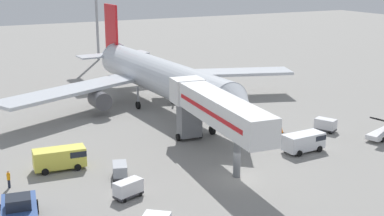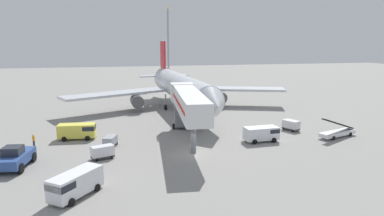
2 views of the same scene
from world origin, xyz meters
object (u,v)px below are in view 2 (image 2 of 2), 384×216
object	(u,v)px
pushback_tug	(14,158)
service_van_far_right	(75,183)
baggage_cart_mid_right	(103,152)
baggage_cart_outer_left	(110,141)
apron_light_mast	(168,30)
service_van_rear_left	(262,133)
jet_bridge	(188,102)
service_van_near_center	(78,131)
airplane_at_gate	(180,87)
belt_loader_truck	(337,132)
safety_cone_alpha	(255,127)
baggage_cart_mid_left	(291,125)
ground_crew_worker_foreground	(34,140)

from	to	relation	value
pushback_tug	service_van_far_right	size ratio (longest dim) A/B	1.10
service_van_far_right	baggage_cart_mid_right	bearing A→B (deg)	77.95
baggage_cart_outer_left	apron_light_mast	size ratio (longest dim) A/B	0.11
pushback_tug	baggage_cart_mid_right	distance (m)	9.34
pushback_tug	service_van_rear_left	distance (m)	30.82
service_van_far_right	pushback_tug	bearing A→B (deg)	128.73
pushback_tug	service_van_far_right	xyz separation A→B (m)	(7.19, -8.96, 0.11)
jet_bridge	service_van_near_center	xyz separation A→B (m)	(-15.02, 3.94, -4.13)
airplane_at_gate	belt_loader_truck	distance (m)	31.11
jet_bridge	service_van_rear_left	distance (m)	11.15
baggage_cart_mid_right	safety_cone_alpha	xyz separation A→B (m)	(23.16, 9.08, -0.51)
airplane_at_gate	baggage_cart_outer_left	distance (m)	26.38
belt_loader_truck	baggage_cart_mid_right	world-z (taller)	belt_loader_truck
airplane_at_gate	apron_light_mast	bearing A→B (deg)	84.16
airplane_at_gate	apron_light_mast	world-z (taller)	apron_light_mast
baggage_cart_mid_left	safety_cone_alpha	xyz separation A→B (m)	(-5.05, 2.06, -0.51)
belt_loader_truck	apron_light_mast	size ratio (longest dim) A/B	0.27
airplane_at_gate	service_van_far_right	world-z (taller)	airplane_at_gate
service_van_far_right	baggage_cart_outer_left	world-z (taller)	service_van_far_right
jet_bridge	service_van_near_center	bearing A→B (deg)	165.30
service_van_near_center	baggage_cart_outer_left	bearing A→B (deg)	-46.91
ground_crew_worker_foreground	jet_bridge	bearing A→B (deg)	-4.32
pushback_tug	safety_cone_alpha	world-z (taller)	pushback_tug
service_van_far_right	service_van_near_center	bearing A→B (deg)	94.48
service_van_rear_left	service_van_far_right	bearing A→B (deg)	-152.16
belt_loader_truck	baggage_cart_outer_left	bearing A→B (deg)	175.64
airplane_at_gate	baggage_cart_mid_right	size ratio (longest dim) A/B	16.38
baggage_cart_outer_left	baggage_cart_mid_right	world-z (taller)	baggage_cart_mid_right
service_van_rear_left	pushback_tug	bearing A→B (deg)	-173.64
ground_crew_worker_foreground	service_van_near_center	bearing A→B (deg)	24.07
airplane_at_gate	pushback_tug	xyz separation A→B (m)	(-23.72, -27.75, -3.46)
airplane_at_gate	safety_cone_alpha	bearing A→B (deg)	-63.85
pushback_tug	service_van_rear_left	bearing A→B (deg)	6.36
belt_loader_truck	service_van_far_right	xyz separation A→B (m)	(-35.01, -11.98, 0.52)
airplane_at_gate	jet_bridge	distance (m)	21.69
ground_crew_worker_foreground	apron_light_mast	size ratio (longest dim) A/B	0.07
airplane_at_gate	jet_bridge	bearing A→B (deg)	-97.99
service_van_far_right	apron_light_mast	size ratio (longest dim) A/B	0.22
service_van_far_right	ground_crew_worker_foreground	bearing A→B (deg)	112.28
pushback_tug	belt_loader_truck	bearing A→B (deg)	4.09
airplane_at_gate	jet_bridge	size ratio (longest dim) A/B	2.34
pushback_tug	service_van_far_right	world-z (taller)	pushback_tug
baggage_cart_mid_right	apron_light_mast	world-z (taller)	apron_light_mast
baggage_cart_outer_left	baggage_cart_mid_right	distance (m)	4.64
service_van_rear_left	baggage_cart_mid_right	world-z (taller)	service_van_rear_left
jet_bridge	service_van_far_right	xyz separation A→B (m)	(-13.52, -15.24, -4.10)
baggage_cart_outer_left	safety_cone_alpha	size ratio (longest dim) A/B	3.63
jet_bridge	baggage_cart_mid_left	xyz separation A→B (m)	(16.79, 1.64, -4.50)
service_van_near_center	baggage_cart_mid_left	size ratio (longest dim) A/B	1.85
service_van_near_center	baggage_cart_mid_right	xyz separation A→B (m)	(3.61, -9.33, -0.37)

